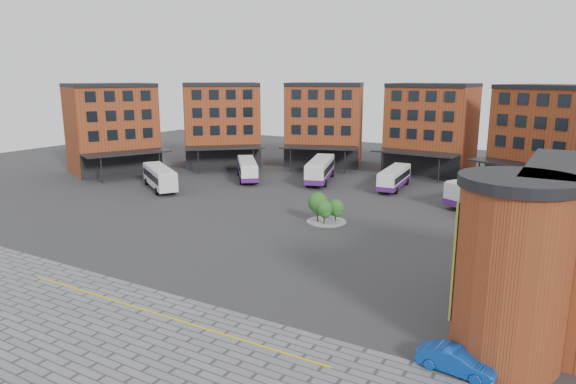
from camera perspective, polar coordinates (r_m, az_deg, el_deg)
The scene contains 12 objects.
ground at distance 47.94m, azimuth -4.23°, elevation -6.47°, with size 160.00×160.00×0.00m, color #28282B.
paving_zone at distance 32.32m, azimuth -24.67°, elevation -17.70°, with size 50.00×22.00×0.02m, color slate.
yellow_line at distance 36.77m, azimuth -14.27°, elevation -13.01°, with size 26.00×0.15×0.02m, color gold.
main_building at distance 81.86m, azimuth 8.21°, elevation 6.66°, with size 94.14×42.48×14.60m.
tree_island at distance 56.14m, azimuth 4.11°, elevation -1.74°, with size 4.40×4.40×3.37m.
bus_a at distance 75.09m, azimuth -14.08°, elevation 1.73°, with size 10.68×8.33×3.16m.
bus_b at distance 79.91m, azimuth -4.54°, elevation 2.58°, with size 8.74×10.11×3.07m.
bus_c at distance 78.20m, azimuth 3.60°, elevation 2.52°, with size 6.46×12.50×3.45m.
bus_d at distance 74.77m, azimuth 11.73°, elevation 1.58°, with size 3.33×10.64×2.95m.
bus_e at distance 68.44m, azimuth 21.16°, elevation 0.19°, with size 8.29×12.14×3.46m.
bus_f at distance 61.36m, azimuth 26.37°, elevation -1.70°, with size 7.15×12.24×3.41m.
blue_car at distance 30.68m, azimuth 18.22°, elevation -17.39°, with size 1.47×4.21×1.39m, color #0B3998.
Camera 1 is at (25.74, -37.23, 15.79)m, focal length 32.00 mm.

